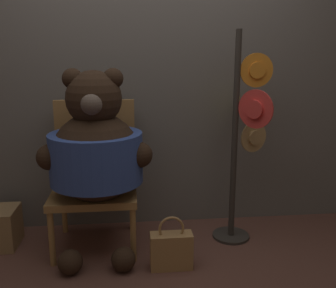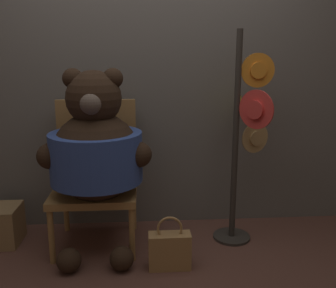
% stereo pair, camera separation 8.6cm
% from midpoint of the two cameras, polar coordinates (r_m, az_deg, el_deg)
% --- Properties ---
extents(ground_plane, '(14.00, 14.00, 0.00)m').
position_cam_midpoint_polar(ground_plane, '(2.71, -3.59, -16.77)').
color(ground_plane, brown).
extents(wall_back, '(8.00, 0.10, 2.63)m').
position_cam_midpoint_polar(wall_back, '(2.98, -4.47, 12.37)').
color(wall_back, '#66605B').
rests_on(wall_back, ground_plane).
extents(chair, '(0.59, 0.55, 1.04)m').
position_cam_midpoint_polar(chair, '(2.81, -11.90, -4.31)').
color(chair, '#9E703D').
rests_on(chair, ground_plane).
extents(teddy_bear, '(0.75, 0.67, 1.28)m').
position_cam_midpoint_polar(teddy_bear, '(2.56, -11.86, -1.15)').
color(teddy_bear, black).
rests_on(teddy_bear, ground_plane).
extents(hat_display_rack, '(0.41, 0.52, 1.54)m').
position_cam_midpoint_polar(hat_display_rack, '(2.77, 10.41, 1.19)').
color(hat_display_rack, '#332D28').
rests_on(hat_display_rack, ground_plane).
extents(handbag_on_ground, '(0.27, 0.11, 0.36)m').
position_cam_midpoint_polar(handbag_on_ground, '(2.53, -0.50, -15.81)').
color(handbag_on_ground, '#A87A47').
rests_on(handbag_on_ground, ground_plane).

